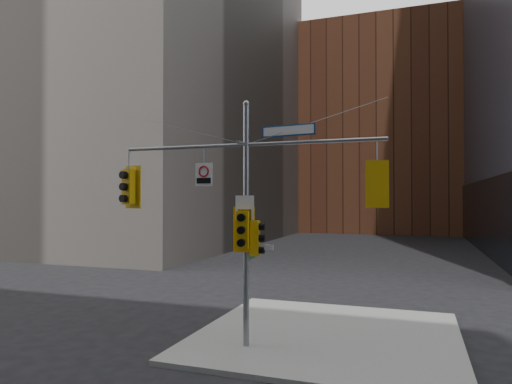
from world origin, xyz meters
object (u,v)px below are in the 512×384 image
Objects in this scene: traffic_light_pole_front at (243,230)px; regulatory_sign_arm at (204,174)px; signal_assembly at (246,199)px; traffic_light_west_arm at (129,187)px; traffic_light_pole_side at (257,238)px; traffic_light_east_arm at (377,184)px; street_sign_blade at (288,131)px.

regulatory_sign_arm is at bearing 160.65° from traffic_light_pole_front.
signal_assembly is 5.76× the size of traffic_light_west_arm.
traffic_light_pole_side is 1.45× the size of regulatory_sign_arm.
traffic_light_pole_front is at bearing 123.21° from traffic_light_pole_side.
traffic_light_east_arm is 3.72m from traffic_light_pole_side.
traffic_light_east_arm is (7.76, -0.01, -0.00)m from traffic_light_west_arm.
regulatory_sign_arm reaches higher than traffic_light_pole_front.
traffic_light_pole_side is at bearing 31.77° from traffic_light_pole_front.
traffic_light_east_arm is 3.94m from traffic_light_pole_front.
traffic_light_pole_front reaches higher than traffic_light_pole_side.
traffic_light_west_arm is 1.12× the size of traffic_light_east_arm.
regulatory_sign_arm is at bearing 11.09° from traffic_light_west_arm.
street_sign_blade is at bearing 0.13° from signal_assembly.
street_sign_blade is at bearing 2.88° from traffic_light_pole_front.
signal_assembly is 0.93m from traffic_light_pole_front.
regulatory_sign_arm reaches higher than traffic_light_pole_side.
traffic_light_east_arm is 5.09m from regulatory_sign_arm.
traffic_light_pole_side is at bearing 2.18° from regulatory_sign_arm.
traffic_light_east_arm reaches higher than traffic_light_pole_side.
street_sign_blade reaches higher than traffic_light_east_arm.
signal_assembly is 2.32m from street_sign_blade.
signal_assembly is at bearing 80.73° from traffic_light_pole_front.
signal_assembly reaches higher than regulatory_sign_arm.
traffic_light_west_arm is at bearing 166.98° from traffic_light_pole_front.
traffic_light_west_arm is at bearing 82.37° from traffic_light_pole_side.
street_sign_blade reaches higher than traffic_light_pole_side.
traffic_light_west_arm is 4.25m from traffic_light_pole_front.
traffic_light_east_arm is 0.94× the size of traffic_light_pole_front.
regulatory_sign_arm is at bearing -171.61° from street_sign_blade.
traffic_light_pole_side is 0.77× the size of traffic_light_pole_front.
street_sign_blade is (1.28, 0.27, 2.82)m from traffic_light_pole_front.
traffic_light_east_arm is at bearing 11.72° from traffic_light_west_arm.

